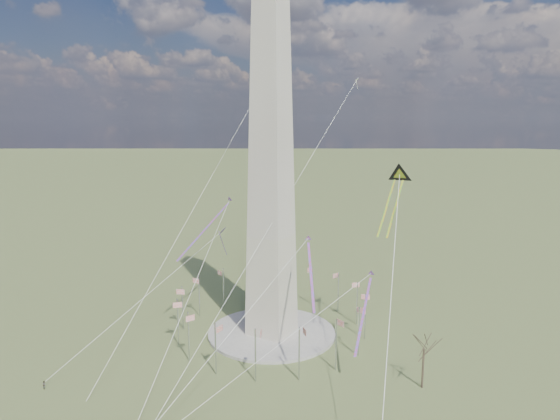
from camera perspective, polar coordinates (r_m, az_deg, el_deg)
The scene contains 13 objects.
ground at distance 145.93m, azimuth -0.95°, elevation -13.98°, with size 2000.00×2000.00×0.00m, color #49582C.
plaza at distance 145.76m, azimuth -0.95°, elevation -13.83°, with size 36.00×36.00×0.80m, color #A6A298.
washington_monument at distance 133.42m, azimuth -1.01°, elevation 5.12°, with size 15.56×15.56×100.00m.
flagpole_ring at distance 143.07m, azimuth -0.95°, elevation -11.33°, with size 54.40×54.40×13.00m.
tree_near at distance 120.22m, azimuth 16.15°, elevation -14.71°, with size 8.08×8.08×14.14m.
person_west at distance 131.00m, azimuth -25.33°, elevation -17.60°, with size 0.90×0.70×1.86m, color gray.
kite_delta_black at distance 131.25m, azimuth 13.40°, elevation 3.52°, with size 7.29×19.39×15.98m.
kite_diamond_purple at distance 159.58m, azimuth -6.59°, elevation -2.73°, with size 1.72×3.02×9.34m.
kite_streamer_left at distance 122.51m, azimuth 3.47°, elevation -6.17°, with size 11.10×17.32×13.40m.
kite_streamer_mid at distance 145.29m, azimuth -7.72°, elevation -1.15°, with size 3.92×22.06×15.17m.
kite_streamer_right at distance 128.12m, azimuth 9.79°, elevation -10.22°, with size 5.23×21.06×14.57m.
kite_small_red at distance 186.14m, azimuth -3.24°, elevation 11.85°, with size 1.46×1.92×4.93m.
kite_small_white at distance 175.97m, azimuth 8.78°, elevation 14.37°, with size 1.13×1.78×3.98m.
Camera 1 is at (68.20, -114.00, 60.40)m, focal length 32.00 mm.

